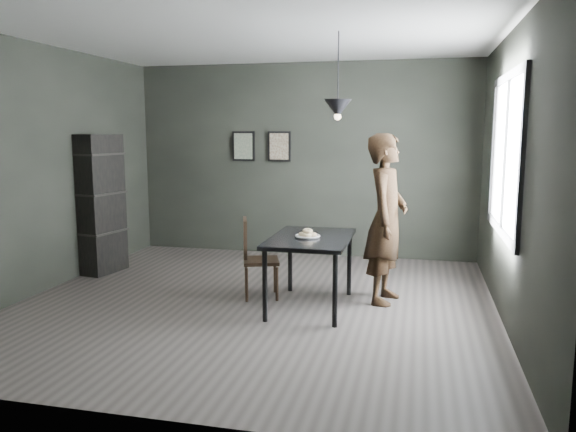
% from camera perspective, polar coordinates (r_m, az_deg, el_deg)
% --- Properties ---
extents(ground, '(5.00, 5.00, 0.00)m').
position_cam_1_polar(ground, '(6.10, -3.35, -8.81)').
color(ground, '#332E2C').
rests_on(ground, ground).
extents(back_wall, '(5.00, 0.10, 2.80)m').
position_cam_1_polar(back_wall, '(8.26, 1.54, 5.69)').
color(back_wall, black).
rests_on(back_wall, ground).
extents(ceiling, '(5.00, 5.00, 0.02)m').
position_cam_1_polar(ceiling, '(5.90, -3.60, 18.11)').
color(ceiling, silver).
rests_on(ceiling, ground).
extents(window_assembly, '(0.04, 1.96, 1.56)m').
position_cam_1_polar(window_assembly, '(5.83, 21.22, 5.81)').
color(window_assembly, white).
rests_on(window_assembly, ground).
extents(cafe_table, '(0.80, 1.20, 0.75)m').
position_cam_1_polar(cafe_table, '(5.79, 2.30, -2.88)').
color(cafe_table, black).
rests_on(cafe_table, ground).
extents(white_plate, '(0.23, 0.23, 0.01)m').
position_cam_1_polar(white_plate, '(5.75, 2.01, -2.12)').
color(white_plate, white).
rests_on(white_plate, cafe_table).
extents(donut_pile, '(0.19, 0.19, 0.08)m').
position_cam_1_polar(donut_pile, '(5.74, 2.01, -1.80)').
color(donut_pile, '#F8EAC1').
rests_on(donut_pile, white_plate).
extents(woman, '(0.53, 0.72, 1.80)m').
position_cam_1_polar(woman, '(6.05, 9.96, -0.29)').
color(woman, black).
rests_on(woman, ground).
extents(wood_chair, '(0.48, 0.48, 0.88)m').
position_cam_1_polar(wood_chair, '(6.19, -3.49, -3.75)').
color(wood_chair, black).
rests_on(wood_chair, ground).
extents(shelf_unit, '(0.44, 0.64, 1.78)m').
position_cam_1_polar(shelf_unit, '(7.62, -18.51, 1.15)').
color(shelf_unit, black).
rests_on(shelf_unit, ground).
extents(pendant_lamp, '(0.28, 0.28, 0.86)m').
position_cam_1_polar(pendant_lamp, '(5.74, 5.07, 10.83)').
color(pendant_lamp, black).
rests_on(pendant_lamp, ground).
extents(framed_print_left, '(0.34, 0.04, 0.44)m').
position_cam_1_polar(framed_print_left, '(8.45, -4.54, 7.09)').
color(framed_print_left, black).
rests_on(framed_print_left, ground).
extents(framed_print_right, '(0.34, 0.04, 0.44)m').
position_cam_1_polar(framed_print_right, '(8.30, -0.89, 7.08)').
color(framed_print_right, black).
rests_on(framed_print_right, ground).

